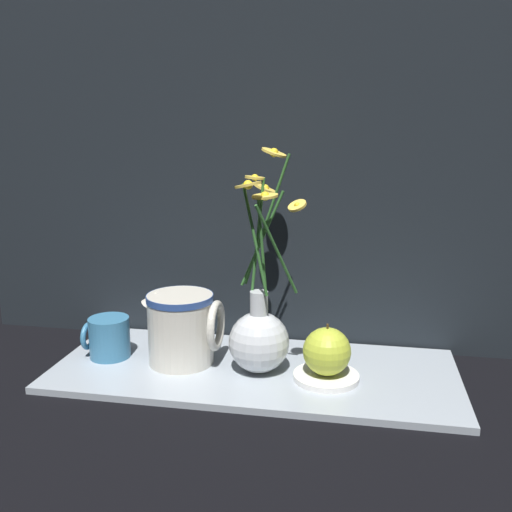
{
  "coord_description": "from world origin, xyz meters",
  "views": [
    {
      "loc": [
        0.18,
        -0.94,
        0.44
      ],
      "look_at": [
        0.0,
        0.0,
        0.22
      ],
      "focal_mm": 40.0,
      "sensor_mm": 36.0,
      "label": 1
    }
  ],
  "objects_px": {
    "vase_with_flowers": "(259,332)",
    "ceramic_pitcher": "(182,326)",
    "yellow_mug": "(109,337)",
    "orange_fruit": "(327,351)"
  },
  "relations": [
    {
      "from": "ceramic_pitcher",
      "to": "orange_fruit",
      "type": "xyz_separation_m",
      "value": [
        0.26,
        -0.02,
        -0.02
      ]
    },
    {
      "from": "vase_with_flowers",
      "to": "yellow_mug",
      "type": "distance_m",
      "value": 0.29
    },
    {
      "from": "yellow_mug",
      "to": "ceramic_pitcher",
      "type": "xyz_separation_m",
      "value": [
        0.15,
        -0.0,
        0.03
      ]
    },
    {
      "from": "yellow_mug",
      "to": "orange_fruit",
      "type": "relative_size",
      "value": 0.95
    },
    {
      "from": "vase_with_flowers",
      "to": "ceramic_pitcher",
      "type": "distance_m",
      "value": 0.14
    },
    {
      "from": "vase_with_flowers",
      "to": "orange_fruit",
      "type": "xyz_separation_m",
      "value": [
        0.12,
        -0.02,
        -0.02
      ]
    },
    {
      "from": "vase_with_flowers",
      "to": "yellow_mug",
      "type": "xyz_separation_m",
      "value": [
        -0.29,
        0.01,
        -0.03
      ]
    },
    {
      "from": "yellow_mug",
      "to": "orange_fruit",
      "type": "distance_m",
      "value": 0.41
    },
    {
      "from": "vase_with_flowers",
      "to": "ceramic_pitcher",
      "type": "bearing_deg",
      "value": 176.25
    },
    {
      "from": "yellow_mug",
      "to": "ceramic_pitcher",
      "type": "distance_m",
      "value": 0.15
    }
  ]
}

